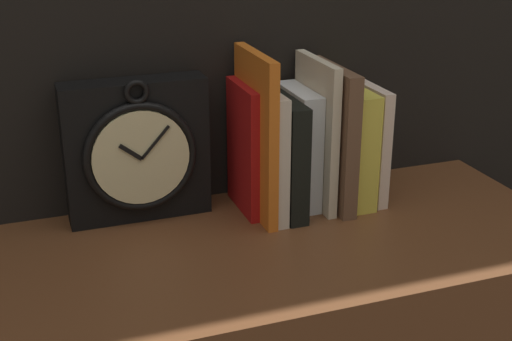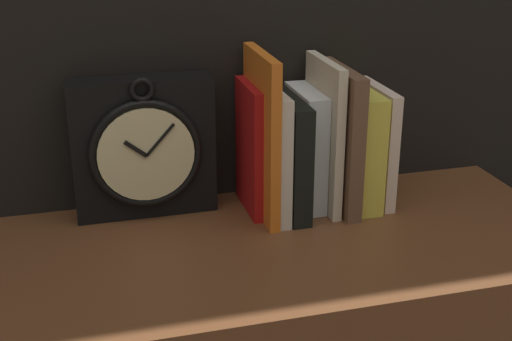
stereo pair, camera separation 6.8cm
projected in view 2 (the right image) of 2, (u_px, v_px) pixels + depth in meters
clock at (144, 148)px, 1.05m from camera, size 0.21×0.07×0.22m
book_slot0_red at (249, 148)px, 1.07m from camera, size 0.01×0.11×0.20m
book_slot1_orange at (261, 135)px, 1.05m from camera, size 0.02×0.15×0.25m
book_slot2_cream at (272, 151)px, 1.06m from camera, size 0.02×0.15×0.19m
book_slot3_black at (289, 155)px, 1.07m from camera, size 0.03×0.15×0.18m
book_slot4_white at (305, 148)px, 1.09m from camera, size 0.03×0.12×0.18m
book_slot5_cream at (323, 134)px, 1.08m from camera, size 0.01×0.14×0.23m
book_slot6_brown at (339, 138)px, 1.08m from camera, size 0.02×0.15×0.22m
book_slot7_yellow at (356, 146)px, 1.10m from camera, size 0.04×0.14×0.18m
book_slot8_cream at (375, 143)px, 1.11m from camera, size 0.02×0.13×0.18m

